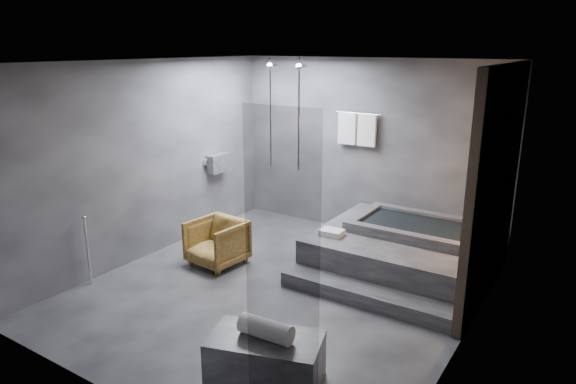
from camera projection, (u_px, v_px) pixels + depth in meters
The scene contains 7 objects.
room at pixel (319, 156), 6.02m from camera, with size 5.00×5.04×2.82m.
tub_deck at pixel (402, 251), 7.06m from camera, with size 2.20×2.00×0.50m, color #313133.
tub_step at pixel (365, 295), 6.16m from camera, with size 2.20×0.36×0.18m, color #313133.
concrete_bench at pixel (266, 360), 4.66m from camera, with size 1.01×0.56×0.46m, color #333335.
driftwood_chair at pixel (217, 242), 7.17m from camera, with size 0.69×0.71×0.64m, color #4F3613.
rolled_towel at pixel (266, 329), 4.57m from camera, with size 0.18×0.18×0.51m, color white.
deck_towel at pixel (332, 233), 6.93m from camera, with size 0.31×0.22×0.08m, color silver.
Camera 1 is at (3.29, -4.92, 2.99)m, focal length 32.00 mm.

